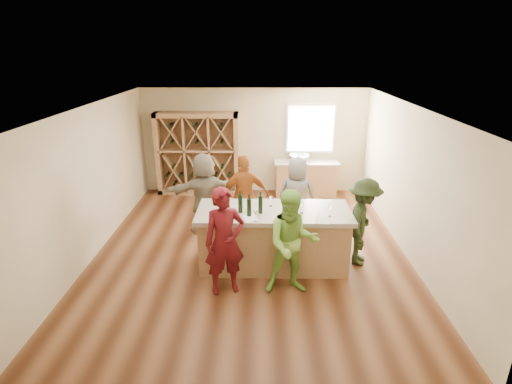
{
  "coord_description": "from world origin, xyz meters",
  "views": [
    {
      "loc": [
        0.21,
        -7.05,
        3.81
      ],
      "look_at": [
        0.1,
        0.2,
        1.15
      ],
      "focal_mm": 28.0,
      "sensor_mm": 36.0,
      "label": 1
    }
  ],
  "objects_px": {
    "wine_bottle_c": "(240,204)",
    "person_far_mid": "(245,196)",
    "person_server": "(363,222)",
    "wine_rack": "(198,154)",
    "wine_bottle_e": "(260,205)",
    "person_far_left": "(204,193)",
    "wine_bottle_a": "(227,205)",
    "tasting_counter_base": "(273,240)",
    "person_near_right": "(292,243)",
    "sink": "(299,158)",
    "person_near_left": "(225,242)",
    "person_far_right": "(297,197)",
    "wine_bottle_d": "(249,207)"
  },
  "relations": [
    {
      "from": "wine_bottle_e",
      "to": "wine_bottle_a",
      "type": "bearing_deg",
      "value": -178.32
    },
    {
      "from": "wine_bottle_c",
      "to": "tasting_counter_base",
      "type": "bearing_deg",
      "value": 9.92
    },
    {
      "from": "wine_rack",
      "to": "person_server",
      "type": "bearing_deg",
      "value": -46.36
    },
    {
      "from": "wine_bottle_c",
      "to": "wine_bottle_d",
      "type": "relative_size",
      "value": 1.03
    },
    {
      "from": "person_near_left",
      "to": "person_server",
      "type": "distance_m",
      "value": 2.6
    },
    {
      "from": "person_far_mid",
      "to": "person_far_right",
      "type": "xyz_separation_m",
      "value": [
        1.09,
        -0.01,
        -0.01
      ]
    },
    {
      "from": "wine_bottle_e",
      "to": "person_far_left",
      "type": "xyz_separation_m",
      "value": [
        -1.19,
        1.53,
        -0.36
      ]
    },
    {
      "from": "person_near_left",
      "to": "person_far_mid",
      "type": "distance_m",
      "value": 2.16
    },
    {
      "from": "wine_bottle_a",
      "to": "sink",
      "type": "bearing_deg",
      "value": 67.88
    },
    {
      "from": "wine_bottle_d",
      "to": "person_server",
      "type": "height_order",
      "value": "person_server"
    },
    {
      "from": "tasting_counter_base",
      "to": "wine_bottle_e",
      "type": "distance_m",
      "value": 0.78
    },
    {
      "from": "tasting_counter_base",
      "to": "person_far_mid",
      "type": "relative_size",
      "value": 1.5
    },
    {
      "from": "wine_rack",
      "to": "person_far_left",
      "type": "bearing_deg",
      "value": -78.35
    },
    {
      "from": "wine_rack",
      "to": "person_near_right",
      "type": "relative_size",
      "value": 1.25
    },
    {
      "from": "wine_rack",
      "to": "sink",
      "type": "bearing_deg",
      "value": -1.49
    },
    {
      "from": "sink",
      "to": "wine_bottle_c",
      "type": "xyz_separation_m",
      "value": [
        -1.36,
        -3.84,
        0.23
      ]
    },
    {
      "from": "person_server",
      "to": "wine_bottle_c",
      "type": "bearing_deg",
      "value": 114.3
    },
    {
      "from": "tasting_counter_base",
      "to": "wine_bottle_d",
      "type": "bearing_deg",
      "value": -149.39
    },
    {
      "from": "tasting_counter_base",
      "to": "person_near_left",
      "type": "bearing_deg",
      "value": -132.94
    },
    {
      "from": "person_far_mid",
      "to": "wine_bottle_c",
      "type": "bearing_deg",
      "value": 76.68
    },
    {
      "from": "person_near_right",
      "to": "person_far_mid",
      "type": "height_order",
      "value": "person_near_right"
    },
    {
      "from": "wine_rack",
      "to": "wine_bottle_c",
      "type": "distance_m",
      "value": 4.14
    },
    {
      "from": "wine_rack",
      "to": "person_far_left",
      "type": "height_order",
      "value": "wine_rack"
    },
    {
      "from": "person_far_left",
      "to": "wine_bottle_d",
      "type": "bearing_deg",
      "value": 106.77
    },
    {
      "from": "wine_bottle_e",
      "to": "person_near_left",
      "type": "height_order",
      "value": "person_near_left"
    },
    {
      "from": "person_server",
      "to": "sink",
      "type": "bearing_deg",
      "value": 32.26
    },
    {
      "from": "person_far_mid",
      "to": "person_near_left",
      "type": "bearing_deg",
      "value": 71.18
    },
    {
      "from": "person_near_right",
      "to": "person_far_left",
      "type": "bearing_deg",
      "value": 122.07
    },
    {
      "from": "person_near_left",
      "to": "person_far_right",
      "type": "xyz_separation_m",
      "value": [
        1.32,
        2.13,
        -0.04
      ]
    },
    {
      "from": "wine_bottle_a",
      "to": "wine_bottle_c",
      "type": "relative_size",
      "value": 0.99
    },
    {
      "from": "tasting_counter_base",
      "to": "person_near_left",
      "type": "distance_m",
      "value": 1.24
    },
    {
      "from": "person_near_right",
      "to": "person_far_right",
      "type": "relative_size",
      "value": 1.03
    },
    {
      "from": "wine_bottle_e",
      "to": "person_near_right",
      "type": "xyz_separation_m",
      "value": [
        0.51,
        -0.73,
        -0.36
      ]
    },
    {
      "from": "wine_bottle_e",
      "to": "wine_bottle_c",
      "type": "bearing_deg",
      "value": 176.23
    },
    {
      "from": "wine_rack",
      "to": "wine_bottle_e",
      "type": "height_order",
      "value": "wine_rack"
    },
    {
      "from": "sink",
      "to": "person_far_left",
      "type": "height_order",
      "value": "person_far_left"
    },
    {
      "from": "wine_bottle_c",
      "to": "person_near_right",
      "type": "distance_m",
      "value": 1.2
    },
    {
      "from": "wine_bottle_d",
      "to": "person_far_left",
      "type": "bearing_deg",
      "value": 121.08
    },
    {
      "from": "person_server",
      "to": "person_far_mid",
      "type": "bearing_deg",
      "value": 80.67
    },
    {
      "from": "wine_bottle_a",
      "to": "wine_bottle_e",
      "type": "bearing_deg",
      "value": 1.68
    },
    {
      "from": "wine_bottle_c",
      "to": "person_far_mid",
      "type": "height_order",
      "value": "person_far_mid"
    },
    {
      "from": "person_far_left",
      "to": "tasting_counter_base",
      "type": "bearing_deg",
      "value": 121.18
    },
    {
      "from": "person_near_left",
      "to": "person_far_left",
      "type": "distance_m",
      "value": 2.36
    },
    {
      "from": "wine_rack",
      "to": "person_server",
      "type": "xyz_separation_m",
      "value": [
        3.55,
        -3.72,
        -0.28
      ]
    },
    {
      "from": "tasting_counter_base",
      "to": "person_far_left",
      "type": "distance_m",
      "value": 2.04
    },
    {
      "from": "wine_bottle_a",
      "to": "person_far_left",
      "type": "relative_size",
      "value": 0.18
    },
    {
      "from": "sink",
      "to": "person_far_left",
      "type": "relative_size",
      "value": 0.31
    },
    {
      "from": "person_server",
      "to": "wine_bottle_a",
      "type": "bearing_deg",
      "value": 114.77
    },
    {
      "from": "person_near_right",
      "to": "person_far_left",
      "type": "distance_m",
      "value": 2.83
    },
    {
      "from": "wine_rack",
      "to": "wine_bottle_c",
      "type": "xyz_separation_m",
      "value": [
        1.34,
        -3.91,
        0.14
      ]
    }
  ]
}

